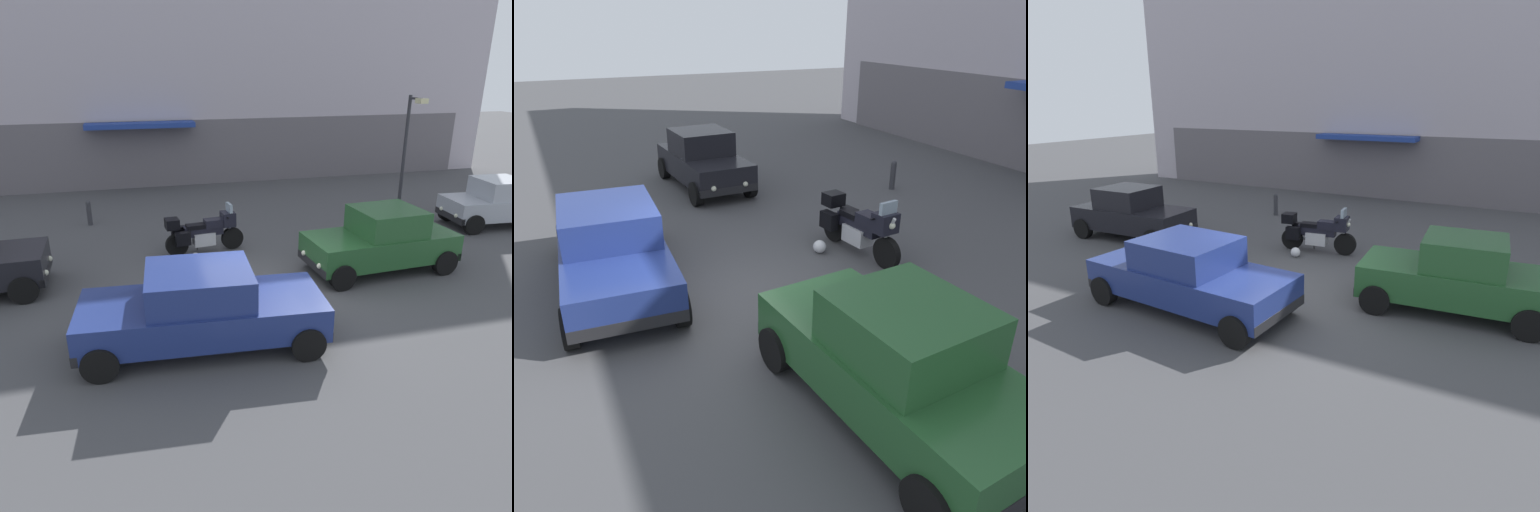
% 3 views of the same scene
% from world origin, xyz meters
% --- Properties ---
extents(ground_plane, '(80.00, 80.00, 0.00)m').
position_xyz_m(ground_plane, '(0.00, 0.00, 0.00)').
color(ground_plane, '#424244').
extents(building_facade_rear, '(29.19, 3.40, 12.77)m').
position_xyz_m(building_facade_rear, '(-0.00, 13.04, 6.33)').
color(building_facade_rear, '#B2A8B2').
rests_on(building_facade_rear, ground).
extents(motorcycle, '(2.26, 0.86, 1.36)m').
position_xyz_m(motorcycle, '(-0.77, 3.29, 0.62)').
color(motorcycle, black).
rests_on(motorcycle, ground).
extents(helmet, '(0.28, 0.28, 0.28)m').
position_xyz_m(helmet, '(-1.11, 2.56, 0.14)').
color(helmet, silver).
rests_on(helmet, ground).
extents(car_sedan_far, '(4.67, 2.21, 1.56)m').
position_xyz_m(car_sedan_far, '(-1.55, -1.58, 0.78)').
color(car_sedan_far, navy).
rests_on(car_sedan_far, ground).
extents(car_compact_side, '(3.55, 1.90, 1.56)m').
position_xyz_m(car_compact_side, '(8.98, 3.36, 0.77)').
color(car_compact_side, '#9EA3AD').
rests_on(car_compact_side, ground).
extents(car_wagon_end, '(3.96, 2.02, 1.64)m').
position_xyz_m(car_wagon_end, '(3.44, 0.87, 0.81)').
color(car_wagon_end, '#235128').
rests_on(car_wagon_end, ground).
extents(streetlamp_curbside, '(0.28, 0.94, 4.05)m').
position_xyz_m(streetlamp_curbside, '(6.83, 5.59, 2.51)').
color(streetlamp_curbside, '#2D2D33').
rests_on(streetlamp_curbside, ground).
extents(bollard_curbside, '(0.16, 0.16, 0.84)m').
position_xyz_m(bollard_curbside, '(-4.05, 6.77, 0.45)').
color(bollard_curbside, '#333338').
rests_on(bollard_curbside, ground).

